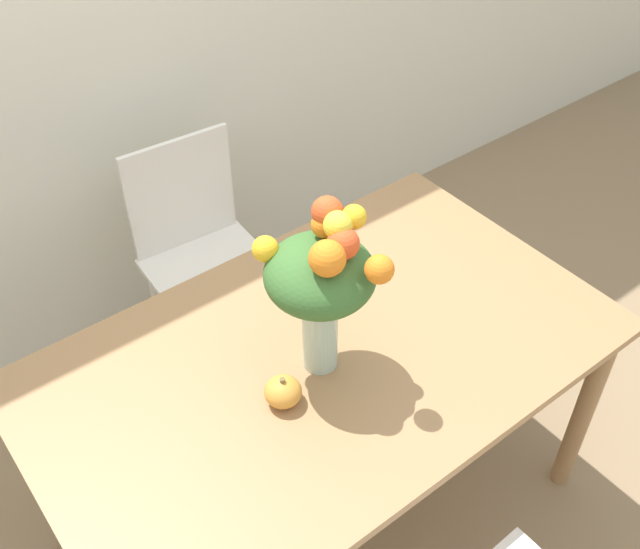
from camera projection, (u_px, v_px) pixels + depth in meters
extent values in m
plane|color=#8E7556|center=(323.00, 507.00, 2.49)|extent=(12.00, 12.00, 0.00)
cube|color=#9E754C|center=(324.00, 356.00, 1.99)|extent=(1.55, 0.93, 0.03)
cylinder|color=#9E754C|center=(584.00, 410.00, 2.33)|extent=(0.06, 0.06, 0.73)
cylinder|color=#9E754C|center=(42.00, 474.00, 2.16)|extent=(0.06, 0.06, 0.73)
cylinder|color=#9E754C|center=(406.00, 273.00, 2.80)|extent=(0.06, 0.06, 0.73)
cylinder|color=#B2CCBC|center=(320.00, 328.00, 1.86)|extent=(0.09, 0.09, 0.25)
cylinder|color=silver|center=(320.00, 350.00, 1.92)|extent=(0.08, 0.08, 0.10)
cylinder|color=#38662D|center=(326.00, 315.00, 1.85)|extent=(0.01, 0.00, 0.31)
cylinder|color=#38662D|center=(318.00, 313.00, 1.85)|extent=(0.00, 0.01, 0.31)
cylinder|color=#38662D|center=(313.00, 318.00, 1.84)|extent=(0.01, 0.01, 0.31)
cylinder|color=#38662D|center=(318.00, 323.00, 1.83)|extent=(0.01, 0.01, 0.31)
cylinder|color=#38662D|center=(326.00, 321.00, 1.83)|extent=(0.00, 0.01, 0.31)
ellipsoid|color=#38662D|center=(320.00, 274.00, 1.74)|extent=(0.27, 0.27, 0.16)
sphere|color=yellow|center=(265.00, 249.00, 1.74)|extent=(0.06, 0.06, 0.06)
sphere|color=yellow|center=(338.00, 225.00, 1.66)|extent=(0.07, 0.07, 0.07)
sphere|color=#D64C23|center=(327.00, 212.00, 1.70)|extent=(0.07, 0.07, 0.07)
sphere|color=yellow|center=(354.00, 217.00, 1.68)|extent=(0.06, 0.06, 0.06)
sphere|color=orange|center=(379.00, 269.00, 1.64)|extent=(0.07, 0.07, 0.07)
sphere|color=orange|center=(325.00, 225.00, 1.71)|extent=(0.06, 0.06, 0.06)
sphere|color=#D64C23|center=(342.00, 244.00, 1.66)|extent=(0.08, 0.08, 0.08)
sphere|color=orange|center=(327.00, 258.00, 1.63)|extent=(0.08, 0.08, 0.08)
ellipsoid|color=gold|center=(283.00, 392.00, 1.83)|extent=(0.09, 0.09, 0.07)
cylinder|color=brown|center=(283.00, 381.00, 1.80)|extent=(0.01, 0.01, 0.02)
cube|color=white|center=(214.00, 273.00, 2.66)|extent=(0.45, 0.45, 0.02)
cylinder|color=white|center=(200.00, 367.00, 2.64)|extent=(0.04, 0.04, 0.46)
cylinder|color=white|center=(282.00, 328.00, 2.78)|extent=(0.04, 0.04, 0.46)
cylinder|color=white|center=(159.00, 311.00, 2.85)|extent=(0.04, 0.04, 0.46)
cylinder|color=white|center=(237.00, 277.00, 2.99)|extent=(0.04, 0.04, 0.46)
cube|color=white|center=(181.00, 193.00, 2.63)|extent=(0.40, 0.04, 0.43)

